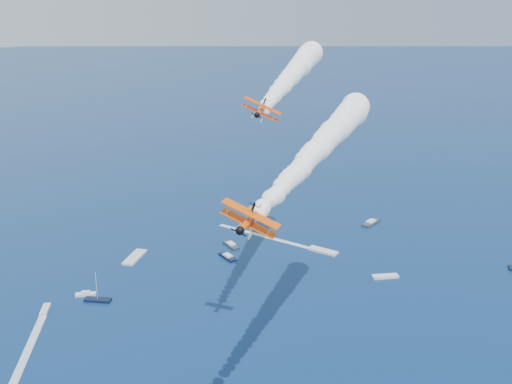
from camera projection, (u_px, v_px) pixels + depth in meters
biplane_lead at (261, 111)px, 114.92m from camera, size 10.96×11.24×7.77m
biplane_trail at (250, 221)px, 85.70m from camera, size 12.04×12.90×8.60m
smoke_trail_lead at (292, 75)px, 145.73m from camera, size 71.95×71.51×12.04m
smoke_trail_trail at (318, 149)px, 115.01m from camera, size 71.75×66.26×12.04m
spectator_boats at (130, 295)px, 169.60m from camera, size 212.01×171.01×0.70m
boat_wakes at (168, 284)px, 176.61m from camera, size 106.75×63.55×0.04m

